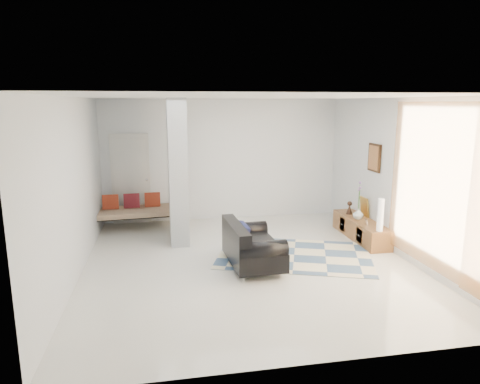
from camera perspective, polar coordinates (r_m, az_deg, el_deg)
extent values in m
plane|color=beige|center=(7.48, 1.04, -9.39)|extent=(6.00, 6.00, 0.00)
plane|color=white|center=(6.98, 1.12, 12.58)|extent=(6.00, 6.00, 0.00)
plane|color=white|center=(10.02, -2.36, 4.30)|extent=(6.00, 0.00, 6.00)
plane|color=white|center=(4.29, 9.15, -6.05)|extent=(6.00, 0.00, 6.00)
plane|color=white|center=(7.09, -21.26, 0.38)|extent=(0.00, 6.00, 6.00)
plane|color=white|center=(8.10, 20.51, 1.78)|extent=(0.00, 6.00, 6.00)
cube|color=#A7ACAE|center=(8.54, -8.35, 2.88)|extent=(0.35, 1.20, 2.80)
cube|color=silver|center=(9.97, -14.35, 1.68)|extent=(0.85, 0.06, 2.04)
plane|color=orange|center=(7.10, 24.70, 0.54)|extent=(0.00, 2.55, 2.55)
cube|color=#311C0D|center=(8.83, 17.49, 4.39)|extent=(0.04, 0.45, 0.55)
cube|color=brown|center=(9.03, 15.79, -4.78)|extent=(0.45, 1.79, 0.40)
cube|color=#311C0D|center=(8.59, 15.67, -5.61)|extent=(0.02, 0.24, 0.28)
cube|color=#311C0D|center=(9.28, 13.52, -4.20)|extent=(0.02, 0.24, 0.28)
cube|color=gold|center=(9.22, 16.26, -1.89)|extent=(0.09, 0.32, 0.40)
cube|color=silver|center=(8.57, 16.46, -3.89)|extent=(0.04, 0.10, 0.12)
cylinder|color=silver|center=(6.74, 0.51, -11.38)|extent=(0.05, 0.05, 0.10)
cylinder|color=silver|center=(7.74, -1.49, -8.27)|extent=(0.05, 0.05, 0.10)
cylinder|color=silver|center=(6.90, 5.45, -10.87)|extent=(0.05, 0.05, 0.10)
cylinder|color=silver|center=(7.88, 2.84, -7.91)|extent=(0.05, 0.05, 0.10)
cube|color=black|center=(7.24, 1.78, -8.04)|extent=(0.87, 1.38, 0.30)
cube|color=black|center=(7.06, -0.57, -5.72)|extent=(0.27, 1.35, 0.36)
cylinder|color=black|center=(6.66, 3.05, -7.72)|extent=(0.78, 0.32, 0.28)
cylinder|color=black|center=(7.67, 0.70, -5.07)|extent=(0.78, 0.32, 0.28)
cube|color=black|center=(7.08, 0.38, -5.49)|extent=(0.17, 0.50, 0.31)
cylinder|color=black|center=(9.27, -18.94, -4.54)|extent=(0.04, 0.04, 0.40)
cylinder|color=black|center=(9.32, -7.11, -3.89)|extent=(0.04, 0.04, 0.40)
cylinder|color=black|center=(10.04, -18.67, -3.30)|extent=(0.04, 0.04, 0.40)
cylinder|color=black|center=(10.09, -7.75, -2.70)|extent=(0.04, 0.04, 0.40)
cube|color=tan|center=(9.59, -13.15, -2.56)|extent=(1.99, 0.97, 0.12)
cube|color=maroon|center=(9.69, -16.89, -1.28)|extent=(0.35, 0.19, 0.33)
cube|color=maroon|center=(9.68, -14.24, -1.14)|extent=(0.35, 0.19, 0.33)
cube|color=maroon|center=(9.69, -11.60, -1.00)|extent=(0.35, 0.19, 0.33)
cube|color=beige|center=(7.88, 7.24, -8.33)|extent=(3.14, 2.59, 0.01)
cylinder|color=silver|center=(8.23, 18.23, -2.92)|extent=(0.11, 0.11, 0.60)
imported|color=white|center=(8.97, 15.48, -2.82)|extent=(0.22, 0.22, 0.22)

